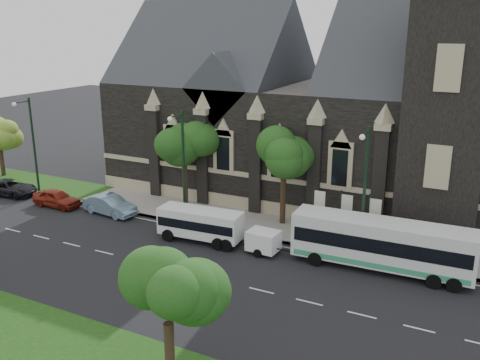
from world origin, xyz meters
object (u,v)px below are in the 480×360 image
Objects in this scene: tree_walk_far at (1,133)px; car_far_red at (57,198)px; tree_walk_left at (187,142)px; street_lamp_near at (364,186)px; banner_flag_center at (344,212)px; street_lamp_far at (32,141)px; banner_flag_left at (317,208)px; shuttle_bus at (201,223)px; box_trailer at (263,241)px; banner_flag_right at (372,217)px; tree_park_east at (173,290)px; tour_coach at (382,244)px; sedan at (110,205)px; tree_walk_right at (288,153)px; car_far_black at (10,188)px; street_lamp_mid at (182,161)px.

car_far_red is at bearing -21.20° from tree_walk_far.
street_lamp_near is at bearing -12.87° from tree_walk_left.
tree_walk_far is at bearing 178.14° from banner_flag_center.
banner_flag_left is (26.29, 1.91, -2.73)m from street_lamp_far.
box_trailer is at bearing -2.68° from shuttle_bus.
banner_flag_right is at bearing -1.77° from tree_walk_far.
street_lamp_near reaches higher than tree_walk_far.
tree_walk_left is 1.21× the size of shuttle_bus.
tree_park_east is 0.82× the size of tree_walk_left.
sedan is (-22.29, 0.22, -1.00)m from tour_coach.
tour_coach is at bearing -34.46° from street_lamp_near.
tree_park_east is 1.29× the size of sedan.
tree_walk_right is at bearing 100.53° from box_trailer.
car_far_black is (5.54, -4.14, -3.91)m from tree_walk_far.
car_far_red is at bearing -172.67° from banner_flag_right.
tree_walk_left is at bearing 1.37° from tree_walk_far.
street_lamp_near is 14.00m from street_lamp_mid.
tree_walk_far reaches higher than shuttle_bus.
tour_coach is at bearing -66.11° from banner_flag_right.
street_lamp_mid is at bearing -63.53° from tree_walk_left.
car_far_black is at bearing -176.69° from street_lamp_mid.
tree_park_east is at bearing -59.13° from tree_walk_left.
street_lamp_near reaches higher than tree_walk_left.
street_lamp_far is 24.36m from box_trailer.
tree_walk_right is 1.24× the size of tree_walk_far.
banner_flag_left is 4.98m from box_trailer.
tree_walk_left reaches higher than banner_flag_right.
banner_flag_left is 4.00m from banner_flag_right.
tree_walk_right is at bearing -65.84° from sedan.
tree_park_east is at bearing -111.58° from tour_coach.
street_lamp_near reaches higher than banner_flag_center.
banner_flag_left is at bearing -1.97° from tree_walk_far.
banner_flag_right is at bearing 16.59° from shuttle_bus.
banner_flag_center is (14.08, -1.70, -3.35)m from tree_walk_left.
car_far_red is (-22.34, -3.39, -1.63)m from banner_flag_left.
street_lamp_far is at bearing 178.53° from box_trailer.
banner_flag_left is at bearing 89.65° from tree_park_east.
car_far_black is (-18.28, -1.06, -4.40)m from street_lamp_mid.
street_lamp_near is at bearing -28.06° from tree_walk_right.
street_lamp_mid is 2.03× the size of car_far_red.
box_trailer reaches higher than sedan.
tree_park_east is 1.00× the size of shuttle_bus.
car_far_red is (-26.34, -3.39, -1.63)m from banner_flag_right.
tree_walk_far is 1.29× the size of sedan.
street_lamp_far is (-30.00, 0.00, 0.00)m from street_lamp_near.
tree_walk_far is at bearing 171.95° from tour_coach.
street_lamp_near is (6.79, -3.62, -0.71)m from tree_walk_right.
tour_coach is at bearing -42.15° from banner_flag_center.
banner_flag_right is (30.29, 1.91, -2.73)m from street_lamp_far.
shuttle_bus is 2.04× the size of box_trailer.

